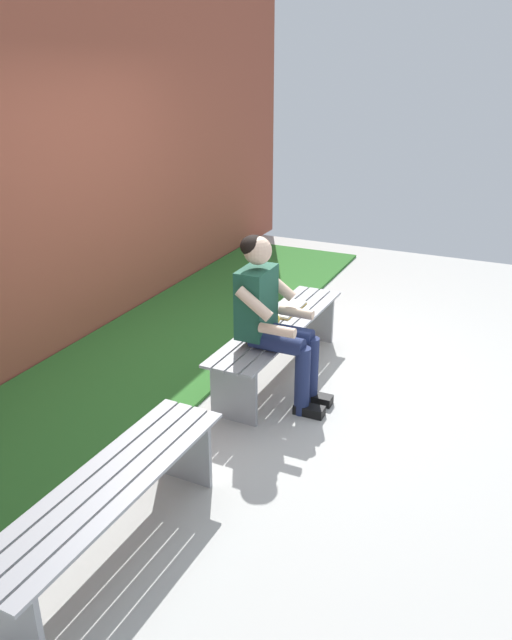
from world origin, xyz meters
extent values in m
cube|color=#B2B2AD|center=(1.10, 1.00, -0.02)|extent=(10.00, 7.00, 0.04)
cube|color=#2D6B28|center=(1.10, -1.11, 0.01)|extent=(9.00, 1.52, 0.03)
cube|color=#9E4C38|center=(0.50, -2.01, 1.59)|extent=(9.50, 0.24, 3.19)
cube|color=gray|center=(0.00, -0.15, 0.44)|extent=(1.79, 0.13, 0.02)
cube|color=gray|center=(0.00, -0.05, 0.44)|extent=(1.79, 0.13, 0.02)
cube|color=gray|center=(0.00, 0.05, 0.44)|extent=(1.79, 0.13, 0.02)
cube|color=gray|center=(0.00, 0.15, 0.44)|extent=(1.79, 0.13, 0.02)
cube|color=gray|center=(-0.78, 0.02, 0.21)|extent=(0.04, 0.36, 0.43)
cube|color=gray|center=(0.78, -0.02, 0.21)|extent=(0.04, 0.36, 0.43)
cube|color=gray|center=(2.19, -0.15, 0.44)|extent=(1.62, 0.13, 0.02)
cube|color=gray|center=(2.19, -0.05, 0.44)|extent=(1.62, 0.13, 0.02)
cube|color=gray|center=(2.19, 0.05, 0.44)|extent=(1.62, 0.13, 0.02)
cube|color=gray|center=(2.19, 0.15, 0.44)|extent=(1.62, 0.13, 0.02)
cube|color=gray|center=(1.50, 0.02, 0.21)|extent=(0.04, 0.36, 0.43)
cube|color=gray|center=(2.88, -0.02, 0.21)|extent=(0.04, 0.36, 0.43)
cube|color=#1E513D|center=(0.39, -0.02, 0.77)|extent=(0.34, 0.20, 0.50)
sphere|color=beige|center=(0.39, -0.01, 1.15)|extent=(0.20, 0.20, 0.20)
ellipsoid|color=black|center=(0.39, -0.04, 1.18)|extent=(0.20, 0.19, 0.15)
cylinder|color=navy|center=(0.30, 0.18, 0.52)|extent=(0.13, 0.40, 0.13)
cylinder|color=navy|center=(0.48, 0.18, 0.52)|extent=(0.13, 0.40, 0.13)
cylinder|color=navy|center=(0.30, 0.38, 0.26)|extent=(0.11, 0.11, 0.52)
cube|color=black|center=(0.30, 0.44, 0.04)|extent=(0.10, 0.22, 0.07)
cylinder|color=navy|center=(0.48, 0.38, 0.26)|extent=(0.11, 0.11, 0.52)
cube|color=black|center=(0.48, 0.44, 0.04)|extent=(0.10, 0.22, 0.07)
cylinder|color=beige|center=(0.18, 0.06, 0.84)|extent=(0.08, 0.28, 0.23)
cylinder|color=beige|center=(0.21, 0.22, 0.66)|extent=(0.07, 0.26, 0.07)
cylinder|color=beige|center=(0.60, 0.06, 0.84)|extent=(0.08, 0.28, 0.23)
cylinder|color=beige|center=(0.57, 0.22, 0.66)|extent=(0.07, 0.26, 0.07)
sphere|color=gold|center=(0.03, -0.03, 0.49)|extent=(0.09, 0.09, 0.09)
cube|color=white|center=(-0.40, -0.03, 0.46)|extent=(0.20, 0.15, 0.02)
cube|color=white|center=(-0.19, -0.04, 0.46)|extent=(0.20, 0.15, 0.02)
cube|color=#BF8C1E|center=(-0.29, -0.04, 0.45)|extent=(0.42, 0.17, 0.01)
camera|label=1|loc=(4.21, 1.74, 2.39)|focal=35.38mm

